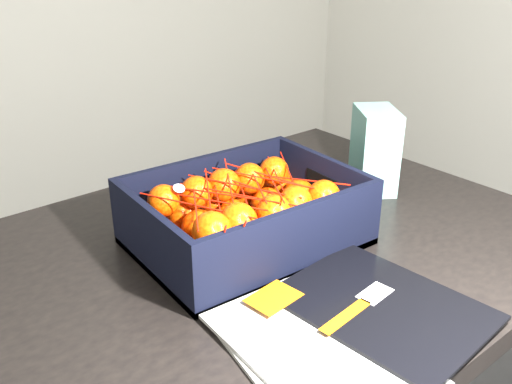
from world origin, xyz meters
TOP-DOWN VIEW (x-y plane):
  - table at (-0.05, 0.02)m, footprint 1.25×0.88m
  - magazine_stack at (-0.05, -0.23)m, footprint 0.37×0.31m
  - produce_crate at (-0.01, 0.05)m, footprint 0.37×0.28m
  - clementine_heap at (-0.01, 0.05)m, footprint 0.36×0.26m
  - mesh_net at (-0.02, 0.04)m, footprint 0.31×0.25m
  - retail_carton at (0.34, 0.09)m, footprint 0.13×0.14m

SIDE VIEW (x-z plane):
  - table at x=-0.05m, z-range 0.28..1.03m
  - magazine_stack at x=-0.05m, z-range 0.75..0.77m
  - produce_crate at x=-0.01m, z-range 0.73..0.85m
  - clementine_heap at x=-0.01m, z-range 0.75..0.86m
  - retail_carton at x=0.34m, z-range 0.75..0.92m
  - mesh_net at x=-0.02m, z-range 0.81..0.90m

